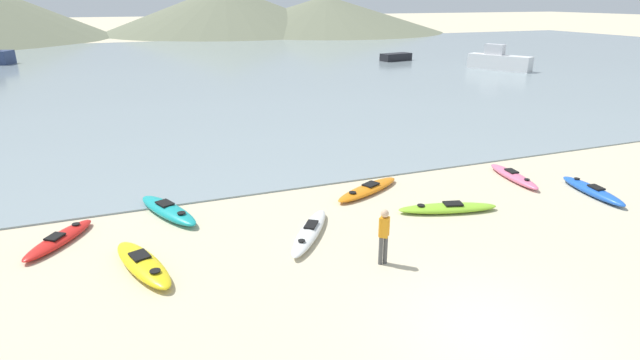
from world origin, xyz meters
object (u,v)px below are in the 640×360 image
Objects in this scene: kayak_on_sand_4 at (310,232)px; kayak_on_sand_5 at (59,239)px; kayak_on_sand_0 at (143,264)px; person_near_foreground at (384,233)px; kayak_on_sand_2 at (513,176)px; moored_boat_0 at (499,61)px; kayak_on_sand_1 at (448,208)px; kayak_on_sand_3 at (168,210)px; kayak_on_sand_6 at (592,191)px; kayak_on_sand_7 at (368,189)px; moored_boat_2 at (396,57)px.

kayak_on_sand_5 is at bearing 162.40° from kayak_on_sand_4.
person_near_foreground is at bearing -18.32° from kayak_on_sand_0.
moored_boat_0 is at bearing 51.15° from kayak_on_sand_2.
kayak_on_sand_3 is (-8.52, 3.03, 0.04)m from kayak_on_sand_1.
kayak_on_sand_2 is 0.99× the size of kayak_on_sand_6.
kayak_on_sand_7 is (-5.79, 0.82, -0.02)m from kayak_on_sand_2.
kayak_on_sand_0 is at bearing -178.27° from kayak_on_sand_1.
moored_boat_2 reaches higher than kayak_on_sand_7.
kayak_on_sand_5 is 0.81× the size of kayak_on_sand_7.
kayak_on_sand_0 is 3.44m from kayak_on_sand_3.
kayak_on_sand_0 is at bearing -176.99° from kayak_on_sand_4.
kayak_on_sand_5 reaches higher than kayak_on_sand_1.
kayak_on_sand_3 is 6.88m from kayak_on_sand_7.
kayak_on_sand_1 is at bearing -117.11° from moored_boat_2.
kayak_on_sand_4 is at bearing -169.22° from kayak_on_sand_2.
kayak_on_sand_4 is 43.86m from moored_boat_2.
person_near_foreground is at bearing -119.86° from moored_boat_2.
person_near_foreground is at bearing -46.77° from kayak_on_sand_3.
kayak_on_sand_4 is at bearing 119.35° from person_near_foreground.
moored_boat_2 is at bearing 62.89° from kayak_on_sand_1.
kayak_on_sand_4 is 0.50× the size of moored_boat_0.
kayak_on_sand_0 is at bearing -48.22° from kayak_on_sand_5.
kayak_on_sand_6 is at bearing 10.03° from person_near_foreground.
moored_boat_0 is at bearing 35.85° from kayak_on_sand_3.
kayak_on_sand_0 is at bearing -171.85° from kayak_on_sand_2.
moored_boat_0 is 1.63× the size of moored_boat_2.
moored_boat_2 reaches higher than kayak_on_sand_3.
moored_boat_0 is (35.98, 24.70, 0.75)m from kayak_on_sand_5.
kayak_on_sand_4 is at bearing -39.58° from kayak_on_sand_3.
kayak_on_sand_0 reaches higher than kayak_on_sand_4.
kayak_on_sand_1 is at bearing -56.19° from kayak_on_sand_7.
kayak_on_sand_3 is 0.54× the size of moored_boat_0.
kayak_on_sand_2 is at bearing -112.71° from moored_boat_2.
kayak_on_sand_0 is 3.21m from kayak_on_sand_5.
kayak_on_sand_1 is 11.77m from kayak_on_sand_5.
kayak_on_sand_0 is 4.65m from kayak_on_sand_4.
person_near_foreground reaches higher than kayak_on_sand_4.
kayak_on_sand_7 is at bearing 2.12° from kayak_on_sand_5.
person_near_foreground is at bearing -169.97° from kayak_on_sand_6.
kayak_on_sand_4 is at bearing -137.39° from moored_boat_0.
person_near_foreground reaches higher than moored_boat_2.
kayak_on_sand_1 is at bearing -132.30° from moored_boat_0.
person_near_foreground is (-7.71, -3.89, 0.74)m from kayak_on_sand_2.
moored_boat_2 is (13.24, 37.48, 0.29)m from kayak_on_sand_6.
moored_boat_0 is (24.39, 26.81, 0.75)m from kayak_on_sand_1.
moored_boat_0 is at bearing -61.27° from moored_boat_2.
moored_boat_2 is (27.39, 33.85, 0.28)m from kayak_on_sand_3.
kayak_on_sand_6 is 9.38m from person_near_foreground.
moored_boat_0 reaches higher than kayak_on_sand_4.
kayak_on_sand_2 is 12.72m from kayak_on_sand_3.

